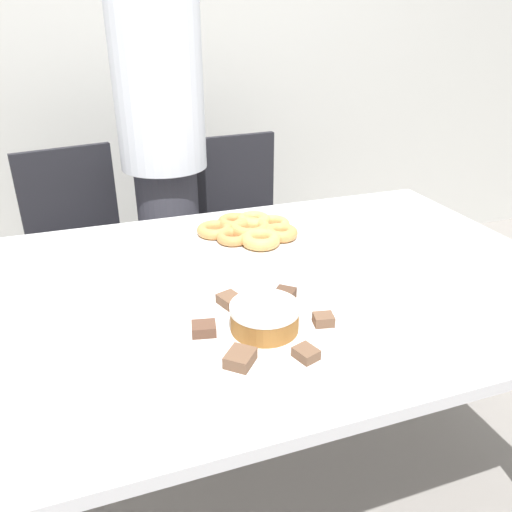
{
  "coord_description": "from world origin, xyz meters",
  "views": [
    {
      "loc": [
        -0.39,
        -1.11,
        1.38
      ],
      "look_at": [
        0.01,
        0.03,
        0.81
      ],
      "focal_mm": 35.0,
      "sensor_mm": 36.0,
      "label": 1
    }
  ],
  "objects_px": {
    "person_standing": "(164,154)",
    "office_chair_left": "(87,266)",
    "frosted_cake": "(265,317)",
    "office_chair_right": "(247,243)",
    "napkin": "(84,281)",
    "plate_cake": "(264,331)",
    "plate_donuts": "(250,235)"
  },
  "relations": [
    {
      "from": "person_standing",
      "to": "plate_cake",
      "type": "distance_m",
      "value": 1.19
    },
    {
      "from": "plate_cake",
      "to": "napkin",
      "type": "distance_m",
      "value": 0.53
    },
    {
      "from": "office_chair_left",
      "to": "person_standing",
      "type": "bearing_deg",
      "value": -7.85
    },
    {
      "from": "plate_donuts",
      "to": "office_chair_right",
      "type": "bearing_deg",
      "value": 72.86
    },
    {
      "from": "office_chair_left",
      "to": "frosted_cake",
      "type": "bearing_deg",
      "value": -84.72
    },
    {
      "from": "person_standing",
      "to": "frosted_cake",
      "type": "xyz_separation_m",
      "value": [
        0.01,
        -1.18,
        -0.09
      ]
    },
    {
      "from": "napkin",
      "to": "frosted_cake",
      "type": "bearing_deg",
      "value": -45.83
    },
    {
      "from": "person_standing",
      "to": "office_chair_left",
      "type": "bearing_deg",
      "value": -174.99
    },
    {
      "from": "person_standing",
      "to": "plate_cake",
      "type": "bearing_deg",
      "value": -89.47
    },
    {
      "from": "person_standing",
      "to": "plate_donuts",
      "type": "xyz_separation_m",
      "value": [
        0.15,
        -0.66,
        -0.12
      ]
    },
    {
      "from": "plate_donuts",
      "to": "frosted_cake",
      "type": "bearing_deg",
      "value": -105.28
    },
    {
      "from": "person_standing",
      "to": "office_chair_right",
      "type": "bearing_deg",
      "value": -5.05
    },
    {
      "from": "plate_donuts",
      "to": "frosted_cake",
      "type": "xyz_separation_m",
      "value": [
        -0.14,
        -0.52,
        0.04
      ]
    },
    {
      "from": "plate_cake",
      "to": "frosted_cake",
      "type": "distance_m",
      "value": 0.04
    },
    {
      "from": "plate_donuts",
      "to": "frosted_cake",
      "type": "relative_size",
      "value": 2.41
    },
    {
      "from": "office_chair_right",
      "to": "napkin",
      "type": "bearing_deg",
      "value": -137.17
    },
    {
      "from": "person_standing",
      "to": "office_chair_right",
      "type": "xyz_separation_m",
      "value": [
        0.35,
        -0.03,
        -0.44
      ]
    },
    {
      "from": "office_chair_left",
      "to": "frosted_cake",
      "type": "height_order",
      "value": "office_chair_left"
    },
    {
      "from": "person_standing",
      "to": "napkin",
      "type": "xyz_separation_m",
      "value": [
        -0.36,
        -0.8,
        -0.12
      ]
    },
    {
      "from": "office_chair_right",
      "to": "napkin",
      "type": "height_order",
      "value": "office_chair_right"
    },
    {
      "from": "frosted_cake",
      "to": "office_chair_right",
      "type": "bearing_deg",
      "value": 73.7
    },
    {
      "from": "office_chair_left",
      "to": "plate_cake",
      "type": "xyz_separation_m",
      "value": [
        0.38,
        -1.15,
        0.32
      ]
    },
    {
      "from": "napkin",
      "to": "office_chair_left",
      "type": "bearing_deg",
      "value": 90.47
    },
    {
      "from": "office_chair_right",
      "to": "plate_donuts",
      "type": "relative_size",
      "value": 2.45
    },
    {
      "from": "office_chair_right",
      "to": "frosted_cake",
      "type": "bearing_deg",
      "value": -110.91
    },
    {
      "from": "frosted_cake",
      "to": "napkin",
      "type": "bearing_deg",
      "value": 134.17
    },
    {
      "from": "person_standing",
      "to": "plate_cake",
      "type": "xyz_separation_m",
      "value": [
        0.01,
        -1.18,
        -0.12
      ]
    },
    {
      "from": "plate_donuts",
      "to": "person_standing",
      "type": "bearing_deg",
      "value": 103.16
    },
    {
      "from": "person_standing",
      "to": "frosted_cake",
      "type": "height_order",
      "value": "person_standing"
    },
    {
      "from": "plate_cake",
      "to": "plate_donuts",
      "type": "xyz_separation_m",
      "value": [
        0.14,
        0.52,
        -0.0
      ]
    },
    {
      "from": "person_standing",
      "to": "office_chair_right",
      "type": "relative_size",
      "value": 1.83
    },
    {
      "from": "person_standing",
      "to": "office_chair_left",
      "type": "height_order",
      "value": "person_standing"
    }
  ]
}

